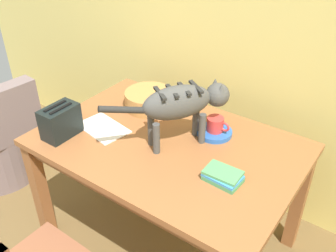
% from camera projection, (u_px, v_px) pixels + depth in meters
% --- Properties ---
extents(wall_rear, '(5.05, 0.11, 2.50)m').
position_uv_depth(wall_rear, '(251.00, 16.00, 2.12)').
color(wall_rear, '#E8D574').
rests_on(wall_rear, ground_plane).
extents(dining_table, '(1.36, 0.92, 0.74)m').
position_uv_depth(dining_table, '(168.00, 155.00, 2.01)').
color(dining_table, '#925831').
rests_on(dining_table, ground_plane).
extents(cat, '(0.41, 0.58, 0.33)m').
position_uv_depth(cat, '(183.00, 103.00, 1.84)').
color(cat, '#484844').
rests_on(cat, dining_table).
extents(saucer_bowl, '(0.19, 0.19, 0.03)m').
position_uv_depth(saucer_bowl, '(215.00, 132.00, 2.02)').
color(saucer_bowl, blue).
rests_on(saucer_bowl, dining_table).
extents(coffee_mug, '(0.13, 0.09, 0.08)m').
position_uv_depth(coffee_mug, '(216.00, 124.00, 1.99)').
color(coffee_mug, red).
rests_on(coffee_mug, saucer_bowl).
extents(magazine, '(0.31, 0.23, 0.01)m').
position_uv_depth(magazine, '(103.00, 128.00, 2.07)').
color(magazine, silver).
rests_on(magazine, dining_table).
extents(book_stack, '(0.17, 0.13, 0.05)m').
position_uv_depth(book_stack, '(223.00, 176.00, 1.70)').
color(book_stack, '#46945F').
rests_on(book_stack, dining_table).
extents(wicker_basket, '(0.29, 0.29, 0.10)m').
position_uv_depth(wicker_basket, '(149.00, 99.00, 2.25)').
color(wicker_basket, '#B47D40').
rests_on(wicker_basket, dining_table).
extents(toaster, '(0.12, 0.20, 0.18)m').
position_uv_depth(toaster, '(60.00, 122.00, 1.97)').
color(toaster, black).
rests_on(toaster, dining_table).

